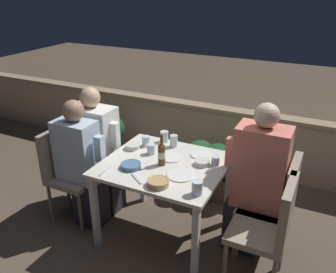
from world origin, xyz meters
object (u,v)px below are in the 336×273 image
Objects in this scene: person_white_polo at (98,151)px; chair_right_near at (272,224)px; chair_left_near at (66,166)px; person_coral_top at (255,181)px; chair_left_far at (82,154)px; chair_right_far at (278,200)px; person_blue_shirt at (82,164)px; beer_bottle at (162,153)px; potted_plant at (110,136)px.

chair_right_near is at bearing -9.58° from person_white_polo.
chair_left_near is 0.33m from person_white_polo.
person_white_polo is 0.95× the size of person_coral_top.
chair_left_far is 1.95m from chair_right_near.
chair_right_far is at bearing 1.37° from person_white_polo.
person_white_polo is 1.39× the size of chair_right_near.
chair_right_near is at bearing -1.03° from person_blue_shirt.
person_white_polo is (-0.02, 0.26, 0.01)m from person_blue_shirt.
person_blue_shirt is 1.35× the size of chair_right_near.
person_coral_top is (1.52, 0.04, 0.04)m from person_white_polo.
chair_left_far is 1.00× the size of chair_right_near.
chair_left_near is 0.26m from chair_left_far.
person_white_polo reaches higher than chair_right_far.
person_blue_shirt reaches higher than chair_right_near.
person_white_polo is at bearing 170.42° from chair_right_near.
chair_right_far is (1.72, 0.04, -0.08)m from person_white_polo.
person_white_polo is 4.62× the size of beer_bottle.
chair_left_near and chair_right_near have the same top height.
beer_bottle is at bearing 172.10° from chair_right_near.
person_blue_shirt reaches higher than chair_left_near.
person_coral_top is at bearing -180.00° from chair_right_far.
beer_bottle reaches higher than chair_right_near.
chair_left_far is at bearing 93.75° from chair_left_near.
chair_right_near is 2.38m from potted_plant.
chair_left_far is at bearing 171.38° from chair_right_near.
chair_right_far is (1.91, 0.04, 0.00)m from chair_left_far.
beer_bottle is 0.41× the size of potted_plant.
chair_left_near is at bearing -174.01° from beer_bottle.
chair_right_near is at bearing -0.93° from chair_left_near.
chair_left_near is 1.00× the size of chair_right_near.
person_coral_top reaches higher than person_white_polo.
potted_plant is at bearing 112.04° from person_blue_shirt.
person_coral_top is at bearing 1.54° from person_white_polo.
chair_left_near is 0.72× the size of person_white_polo.
person_blue_shirt reaches higher than chair_left_far.
person_coral_top is at bearing 10.09° from chair_left_near.
beer_bottle is at bearing -167.81° from chair_right_far.
beer_bottle reaches higher than potted_plant.
chair_right_far is 3.32× the size of beer_bottle.
beer_bottle is (-0.74, -0.20, 0.17)m from person_coral_top.
chair_right_far is at bearing 10.11° from person_blue_shirt.
person_white_polo is at bearing 94.08° from person_blue_shirt.
chair_right_near is 0.68× the size of person_coral_top.
chair_right_far is 0.23m from person_coral_top.
chair_right_near is (1.73, -0.29, -0.08)m from person_white_polo.
person_white_polo is 1.72m from chair_right_far.
potted_plant is (-0.20, 0.76, -0.14)m from chair_left_far.
person_white_polo is at bearing 55.53° from chair_left_near.
person_white_polo is at bearing 168.40° from beer_bottle.
chair_right_near and chair_right_far have the same top height.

